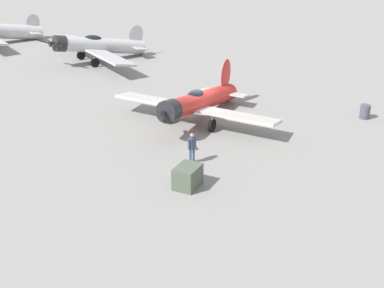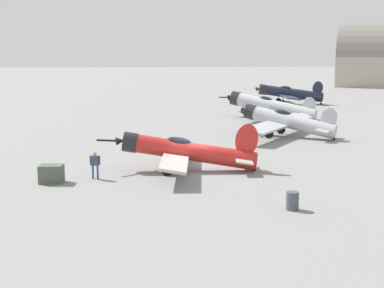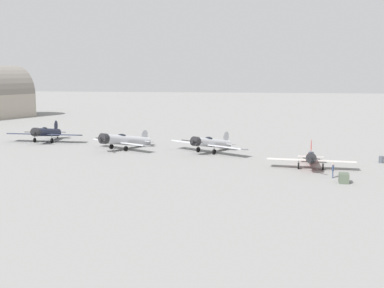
% 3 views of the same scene
% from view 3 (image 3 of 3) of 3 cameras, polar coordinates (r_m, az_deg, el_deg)
% --- Properties ---
extents(ground_plane, '(400.00, 400.00, 0.00)m').
position_cam_3_polar(ground_plane, '(67.03, 13.29, -2.57)').
color(ground_plane, gray).
extents(airplane_foreground, '(11.18, 10.70, 3.26)m').
position_cam_3_polar(airplane_foreground, '(66.33, 13.33, -1.52)').
color(airplane_foreground, red).
rests_on(airplane_foreground, ground_plane).
extents(airplane_mid_apron, '(12.26, 9.45, 3.00)m').
position_cam_3_polar(airplane_mid_apron, '(76.31, 2.07, 0.12)').
color(airplane_mid_apron, '#B7BABF').
rests_on(airplane_mid_apron, ground_plane).
extents(airplane_far_line, '(10.57, 10.78, 3.18)m').
position_cam_3_polar(airplane_far_line, '(80.24, -7.70, 0.42)').
color(airplane_far_line, '#B7BABF').
rests_on(airplane_far_line, ground_plane).
extents(airplane_outer_stand, '(13.21, 9.72, 3.39)m').
position_cam_3_polar(airplane_outer_stand, '(91.11, -16.25, 1.26)').
color(airplane_outer_stand, '#1E2338').
rests_on(airplane_outer_stand, ground_plane).
extents(ground_crew_mechanic, '(0.31, 0.66, 1.71)m').
position_cam_3_polar(ground_crew_mechanic, '(61.04, 15.69, -2.76)').
color(ground_crew_mechanic, '#384766').
rests_on(ground_crew_mechanic, ground_plane).
extents(equipment_crate, '(1.15, 1.46, 1.10)m').
position_cam_3_polar(equipment_crate, '(58.80, 16.83, -3.72)').
color(equipment_crate, '#4C5647').
rests_on(equipment_crate, ground_plane).
extents(fuel_drum, '(0.68, 0.68, 0.93)m').
position_cam_3_polar(fuel_drum, '(72.73, 20.65, -1.66)').
color(fuel_drum, '#474C56').
rests_on(fuel_drum, ground_plane).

